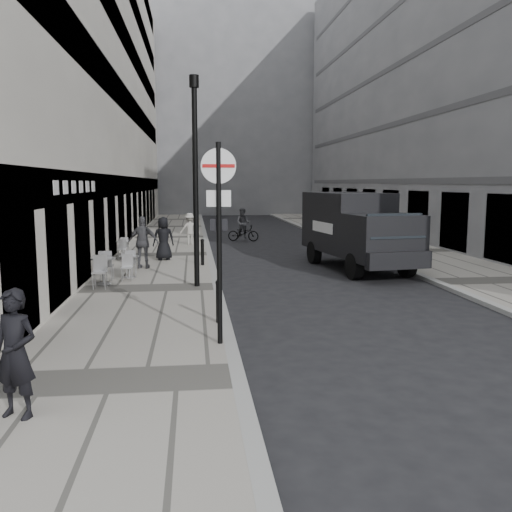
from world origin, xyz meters
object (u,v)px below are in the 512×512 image
(panel_van, at_px, (355,227))
(cyclist, at_px, (243,228))
(sign_post, at_px, (219,217))
(lamppost, at_px, (195,171))
(walking_man, at_px, (15,354))

(panel_van, distance_m, cyclist, 10.72)
(sign_post, relative_size, lamppost, 0.62)
(lamppost, relative_size, cyclist, 3.34)
(panel_van, bearing_deg, lamppost, -158.34)
(walking_man, relative_size, cyclist, 0.94)
(sign_post, bearing_deg, cyclist, 87.03)
(panel_van, relative_size, cyclist, 3.40)
(walking_man, bearing_deg, lamppost, 96.56)
(sign_post, height_order, lamppost, lamppost)
(lamppost, bearing_deg, panel_van, 29.55)
(sign_post, bearing_deg, lamppost, 97.46)
(walking_man, relative_size, panel_van, 0.28)
(walking_man, relative_size, lamppost, 0.28)
(walking_man, xyz_separation_m, lamppost, (2.44, 9.01, 2.56))
(sign_post, distance_m, lamppost, 6.07)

